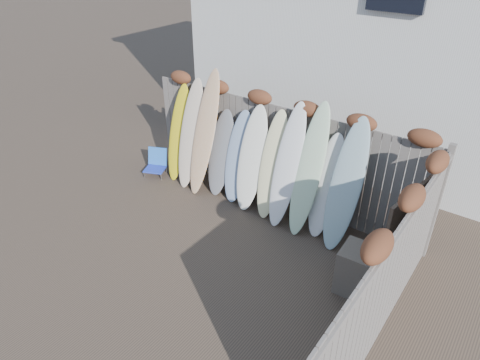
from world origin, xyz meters
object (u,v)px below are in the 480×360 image
Objects in this scene: beach_chair at (156,163)px; surfboard_0 at (179,133)px; wooden_crate at (361,272)px; lattice_panel at (401,243)px.

surfboard_0 reaches higher than beach_chair.
wooden_crate is (5.13, -0.72, 0.11)m from beach_chair.
beach_chair is 0.94m from surfboard_0.
surfboard_0 is (-5.03, 0.69, 0.11)m from lattice_panel.
surfboard_0 is (-4.64, 1.02, 0.64)m from wooden_crate.
beach_chair is 5.18m from wooden_crate.
wooden_crate reaches higher than beach_chair.
beach_chair is 0.33× the size of lattice_panel.
beach_chair is at bearing -175.66° from lattice_panel.
lattice_panel is at bearing -4.15° from beach_chair.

